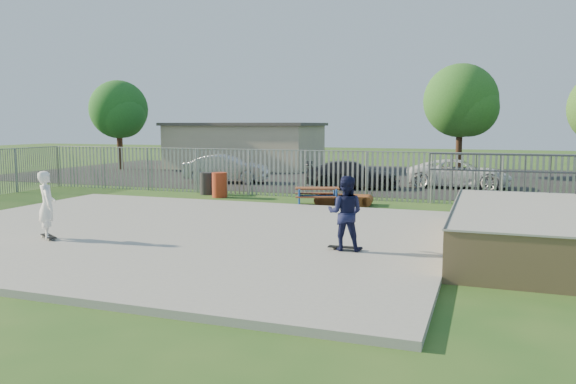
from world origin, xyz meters
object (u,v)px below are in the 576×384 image
(funbox, at_px, (344,200))
(tree_left, at_px, (119,110))
(car_dark, at_px, (352,175))
(car_white, at_px, (459,174))
(skater_navy, at_px, (345,213))
(trash_bin_red, at_px, (220,185))
(car_silver, at_px, (227,169))
(trash_bin_grey, at_px, (207,184))
(tree_mid, at_px, (461,101))
(picnic_table, at_px, (317,197))
(skater_white, at_px, (47,205))

(funbox, relative_size, tree_left, 0.32)
(funbox, relative_size, car_dark, 0.43)
(car_white, relative_size, skater_navy, 2.81)
(trash_bin_red, relative_size, car_silver, 0.24)
(trash_bin_grey, xyz_separation_m, car_silver, (-1.34, 4.80, 0.27))
(funbox, relative_size, skater_navy, 1.10)
(funbox, relative_size, car_silver, 0.43)
(car_silver, height_order, tree_left, tree_left)
(tree_left, height_order, tree_mid, tree_mid)
(car_silver, bearing_deg, picnic_table, -144.14)
(tree_left, relative_size, skater_navy, 3.46)
(car_dark, bearing_deg, picnic_table, 166.03)
(trash_bin_red, height_order, car_dark, car_dark)
(funbox, height_order, tree_mid, tree_mid)
(car_dark, bearing_deg, skater_navy, 177.98)
(trash_bin_grey, bearing_deg, skater_white, -84.34)
(picnic_table, bearing_deg, car_dark, 71.14)
(tree_left, bearing_deg, car_silver, -27.55)
(car_silver, bearing_deg, car_white, -93.10)
(car_silver, height_order, car_dark, car_silver)
(car_silver, bearing_deg, trash_bin_grey, -175.44)
(skater_white, bearing_deg, tree_mid, -69.51)
(car_silver, relative_size, tree_left, 0.73)
(picnic_table, relative_size, skater_white, 1.15)
(funbox, xyz_separation_m, trash_bin_grey, (-6.51, 1.06, 0.30))
(funbox, distance_m, car_silver, 9.81)
(picnic_table, relative_size, tree_left, 0.33)
(tree_mid, height_order, skater_navy, tree_mid)
(funbox, bearing_deg, trash_bin_red, 169.69)
(car_silver, bearing_deg, skater_white, 177.76)
(trash_bin_red, height_order, skater_navy, skater_navy)
(trash_bin_grey, xyz_separation_m, skater_navy, (8.61, -9.39, 0.54))
(skater_white, bearing_deg, car_dark, -65.03)
(picnic_table, relative_size, trash_bin_grey, 2.08)
(tree_mid, bearing_deg, skater_navy, -93.78)
(car_white, bearing_deg, tree_left, 78.86)
(picnic_table, bearing_deg, tree_mid, 53.37)
(funbox, bearing_deg, tree_left, 141.80)
(trash_bin_red, height_order, tree_left, tree_left)
(car_dark, height_order, skater_navy, skater_navy)
(car_silver, bearing_deg, tree_mid, -66.79)
(trash_bin_grey, distance_m, car_white, 12.22)
(tree_left, height_order, skater_white, tree_left)
(skater_navy, relative_size, skater_white, 1.00)
(car_silver, relative_size, car_white, 0.90)
(car_silver, relative_size, skater_navy, 2.53)
(trash_bin_red, xyz_separation_m, car_silver, (-2.33, 5.50, 0.22))
(car_white, distance_m, tree_left, 23.15)
(tree_left, bearing_deg, skater_white, -57.96)
(car_dark, relative_size, skater_navy, 2.58)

